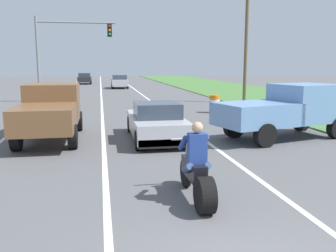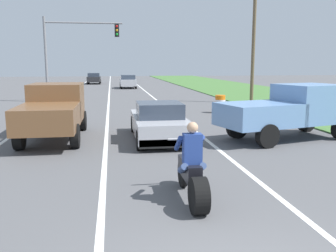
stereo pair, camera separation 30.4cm
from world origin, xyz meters
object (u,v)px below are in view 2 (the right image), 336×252
(sports_car_silver, at_px, (159,122))
(pickup_truck_left_lane_brown, at_px, (54,109))
(motorcycle_with_rider, at_px, (192,173))
(distant_car_further_ahead, at_px, (94,78))
(traffic_light_mast_near, at_px, (71,45))
(distant_car_far_ahead, at_px, (128,81))
(construction_barrel_mid, at_px, (220,104))
(construction_barrel_nearest, at_px, (252,116))
(pickup_truck_right_shoulder_light_blue, at_px, (289,109))

(sports_car_silver, bearing_deg, pickup_truck_left_lane_brown, 169.78)
(motorcycle_with_rider, distance_m, distant_car_further_ahead, 45.18)
(traffic_light_mast_near, distance_m, distant_car_far_ahead, 15.64)
(construction_barrel_mid, bearing_deg, construction_barrel_nearest, -90.33)
(construction_barrel_mid, bearing_deg, sports_car_silver, -122.60)
(traffic_light_mast_near, bearing_deg, pickup_truck_left_lane_brown, -87.04)
(construction_barrel_mid, relative_size, distant_car_further_ahead, 0.25)
(pickup_truck_right_shoulder_light_blue, bearing_deg, traffic_light_mast_near, 121.36)
(distant_car_far_ahead, height_order, distant_car_further_ahead, same)
(motorcycle_with_rider, height_order, construction_barrel_nearest, motorcycle_with_rider)
(sports_car_silver, xyz_separation_m, construction_barrel_mid, (4.33, 6.77, -0.13))
(distant_car_far_ahead, bearing_deg, construction_barrel_nearest, -81.30)
(motorcycle_with_rider, height_order, pickup_truck_right_shoulder_light_blue, pickup_truck_right_shoulder_light_blue)
(construction_barrel_mid, bearing_deg, pickup_truck_left_lane_brown, -143.01)
(construction_barrel_nearest, bearing_deg, sports_car_silver, -155.36)
(motorcycle_with_rider, height_order, sports_car_silver, motorcycle_with_rider)
(traffic_light_mast_near, bearing_deg, distant_car_far_ahead, 72.32)
(motorcycle_with_rider, relative_size, construction_barrel_nearest, 2.21)
(pickup_truck_right_shoulder_light_blue, relative_size, construction_barrel_mid, 5.14)
(traffic_light_mast_near, relative_size, distant_car_further_ahead, 1.50)
(sports_car_silver, height_order, distant_car_far_ahead, distant_car_far_ahead)
(construction_barrel_nearest, height_order, distant_car_far_ahead, distant_car_far_ahead)
(motorcycle_with_rider, relative_size, traffic_light_mast_near, 0.37)
(construction_barrel_nearest, distance_m, distant_car_far_ahead, 27.32)
(pickup_truck_left_lane_brown, xyz_separation_m, distant_car_further_ahead, (-0.30, 38.16, -0.33))
(construction_barrel_nearest, relative_size, distant_car_far_ahead, 0.25)
(construction_barrel_nearest, relative_size, construction_barrel_mid, 1.00)
(distant_car_further_ahead, bearing_deg, construction_barrel_nearest, -77.22)
(sports_car_silver, relative_size, traffic_light_mast_near, 0.72)
(distant_car_far_ahead, distance_m, distant_car_further_ahead, 10.72)
(sports_car_silver, bearing_deg, motorcycle_with_rider, -91.24)
(motorcycle_with_rider, bearing_deg, sports_car_silver, 88.76)
(motorcycle_with_rider, xyz_separation_m, distant_car_further_ahead, (-3.92, 45.01, 0.18))
(construction_barrel_nearest, distance_m, distant_car_further_ahead, 37.80)
(motorcycle_with_rider, height_order, construction_barrel_mid, motorcycle_with_rider)
(pickup_truck_left_lane_brown, xyz_separation_m, construction_barrel_nearest, (8.06, 1.30, -0.60))
(sports_car_silver, distance_m, pickup_truck_left_lane_brown, 3.85)
(sports_car_silver, distance_m, construction_barrel_nearest, 4.74)
(construction_barrel_nearest, bearing_deg, pickup_truck_right_shoulder_light_blue, -81.69)
(pickup_truck_left_lane_brown, distance_m, distant_car_further_ahead, 38.16)
(pickup_truck_right_shoulder_light_blue, height_order, traffic_light_mast_near, traffic_light_mast_near)
(pickup_truck_right_shoulder_light_blue, bearing_deg, construction_barrel_mid, 92.71)
(construction_barrel_mid, height_order, distant_car_further_ahead, distant_car_further_ahead)
(construction_barrel_nearest, height_order, construction_barrel_mid, same)
(traffic_light_mast_near, bearing_deg, motorcycle_with_rider, -78.10)
(motorcycle_with_rider, height_order, distant_car_further_ahead, motorcycle_with_rider)
(motorcycle_with_rider, distance_m, construction_barrel_nearest, 9.28)
(traffic_light_mast_near, xyz_separation_m, distant_car_far_ahead, (4.64, 14.57, -3.28))
(sports_car_silver, bearing_deg, construction_barrel_nearest, 24.64)
(traffic_light_mast_near, distance_m, construction_barrel_mid, 12.18)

